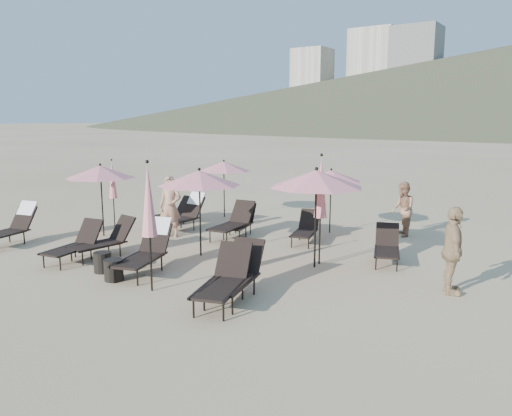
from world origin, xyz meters
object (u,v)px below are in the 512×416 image
Objects in this scene: umbrella_open_3 at (224,166)px; side_table_1 at (114,270)px; umbrella_open_0 at (100,172)px; beachgoer_a at (170,207)px; lounger_6 at (173,212)px; lounger_8 at (233,222)px; lounger_11 at (387,246)px; lounger_10 at (306,229)px; lounger_2 at (75,244)px; umbrella_open_4 at (331,176)px; beachgoer_b at (403,209)px; umbrella_closed_2 at (113,180)px; lounger_9 at (240,222)px; umbrella_closed_1 at (321,188)px; umbrella_open_1 at (199,178)px; lounger_3 at (147,248)px; umbrella_open_2 at (316,179)px; umbrella_closed_0 at (149,201)px; beachgoer_c at (453,251)px; side_table_0 at (103,262)px; lounger_0 at (11,226)px; lounger_4 at (224,279)px; lounger_1 at (105,239)px; lounger_5 at (236,274)px; lounger_7 at (183,213)px.

umbrella_open_3 is 4.43× the size of side_table_1.
beachgoer_a is at bearing 31.12° from umbrella_open_0.
lounger_6 is 0.89× the size of lounger_8.
lounger_10 is at bearing 146.10° from lounger_11.
lounger_6 is at bearing 92.51° from lounger_2.
umbrella_open_4 reaches higher than beachgoer_b.
lounger_6 is 2.26m from umbrella_closed_2.
umbrella_open_0 is at bearing -155.54° from lounger_8.
umbrella_closed_1 reaches higher than lounger_9.
lounger_2 is 0.76× the size of umbrella_open_1.
lounger_3 is 0.95× the size of umbrella_open_3.
lounger_3 is at bearing -25.57° from umbrella_open_0.
lounger_9 is at bearing 18.07° from umbrella_closed_2.
umbrella_open_2 is 5.13× the size of side_table_1.
side_table_1 is 0.29× the size of beachgoer_b.
lounger_3 is at bearing 140.21° from umbrella_closed_0.
lounger_2 is 8.91m from beachgoer_c.
umbrella_closed_1 reaches higher than lounger_10.
side_table_1 is (0.26, -5.14, -0.19)m from lounger_9.
side_table_0 is 0.74m from side_table_1.
lounger_6 is at bearing 167.13° from umbrella_closed_1.
lounger_3 is 4.29m from lounger_9.
lounger_0 reaches higher than side_table_0.
lounger_2 is at bearing -53.08° from umbrella_open_0.
umbrella_open_1 is at bearing 84.53° from side_table_1.
lounger_0 is at bearing -175.42° from lounger_11.
umbrella_closed_2 reaches higher than lounger_4.
lounger_6 reaches higher than lounger_10.
lounger_4 is at bearing -14.06° from lounger_0.
lounger_0 is at bearing 80.88° from beachgoer_c.
umbrella_open_4 is 1.10× the size of beachgoer_a.
lounger_9 is at bearing 101.80° from umbrella_open_1.
lounger_3 is at bearing -82.84° from beachgoer_a.
lounger_1 is 0.65× the size of umbrella_closed_1.
umbrella_open_0 is 10.17m from beachgoer_c.
lounger_9 is 5.15m from side_table_1.
umbrella_closed_2 is at bearing 179.79° from umbrella_closed_1.
lounger_3 is 0.98× the size of umbrella_open_4.
lounger_5 is 2.30m from umbrella_closed_0.
side_table_1 is (4.45, -3.77, -1.34)m from umbrella_closed_2.
umbrella_open_3 is 4.37m from umbrella_open_4.
umbrella_open_2 is (8.19, 2.91, 1.60)m from lounger_0.
lounger_0 is 3.32m from lounger_1.
lounger_5 is (4.61, -0.51, 0.03)m from lounger_1.
lounger_0 is at bearing -144.38° from lounger_8.
lounger_9 is at bearing 14.58° from lounger_7.
umbrella_open_0 is 1.06× the size of umbrella_open_3.
beachgoer_b reaches higher than lounger_3.
beachgoer_b is at bearing 56.91° from lounger_1.
umbrella_closed_2 is 9.33m from beachgoer_b.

